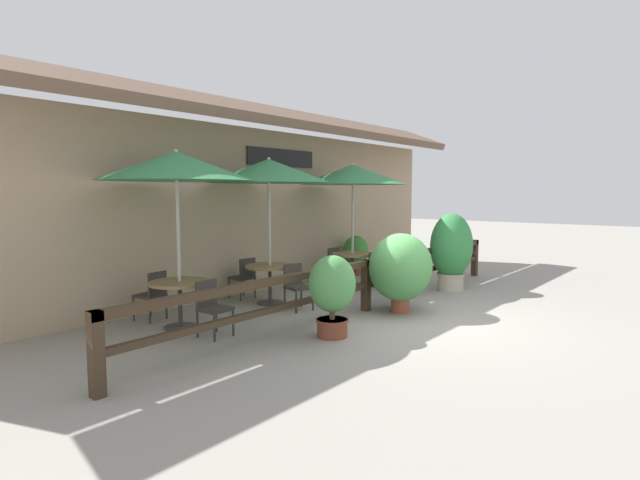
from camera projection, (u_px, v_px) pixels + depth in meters
ground_plane at (416, 320)px, 8.66m from camera, size 60.00×60.00×0.00m
building_facade at (252, 194)px, 11.05m from camera, size 14.28×1.49×4.23m
patio_railing at (366, 274)px, 9.26m from camera, size 10.40×0.14×0.95m
patio_umbrella_near at (176, 166)px, 7.89m from camera, size 2.47×2.47×2.89m
dining_table_near at (180, 291)px, 8.08m from camera, size 0.97×0.97×0.77m
chair_near_streetside at (212, 305)px, 7.63m from camera, size 0.44×0.44×0.86m
chair_near_wallside at (152, 293)px, 8.57m from camera, size 0.50×0.50×0.86m
patio_umbrella_middle at (269, 171)px, 9.68m from camera, size 2.47×2.47×2.89m
dining_table_middle at (270, 273)px, 9.87m from camera, size 0.97×0.97×0.77m
chair_middle_streetside at (297, 284)px, 9.38m from camera, size 0.51×0.51×0.86m
chair_middle_wallside at (244, 276)px, 10.34m from camera, size 0.44×0.44×0.86m
patio_umbrella_far at (353, 175)px, 11.60m from camera, size 2.47×2.47×2.89m
dining_table_far at (352, 260)px, 11.79m from camera, size 0.97×0.97×0.77m
chair_far_streetside at (377, 269)px, 11.30m from camera, size 0.50×0.50×0.86m
chair_far_wallside at (330, 262)px, 12.30m from camera, size 0.44×0.44×0.86m
potted_plant_tall_tropical at (401, 268)px, 9.12m from camera, size 1.24×1.12×1.46m
potted_plant_broad_leaf at (451, 249)px, 11.21m from camera, size 1.02×0.92×1.74m
potted_plant_entrance_palm at (332, 289)px, 7.57m from camera, size 0.77×0.69×1.26m
potted_plant_small_flowering at (356, 252)px, 13.31m from camera, size 0.73×0.65×1.06m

